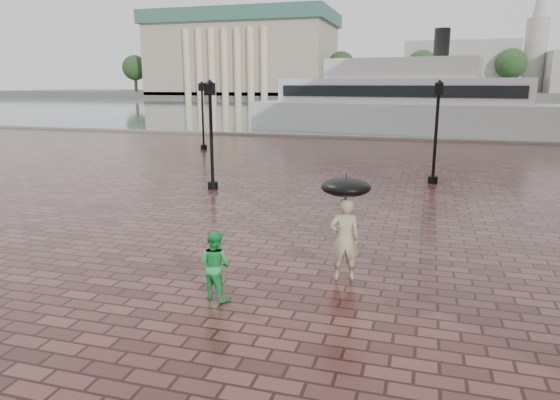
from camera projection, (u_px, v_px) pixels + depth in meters
name	position (u px, v px, depth m)	size (l,w,h in m)	color
ground	(283.00, 300.00, 10.28)	(300.00, 300.00, 0.00)	#331817
harbour_water	(415.00, 107.00, 96.21)	(240.00, 240.00, 0.00)	#495559
quay_edge	(393.00, 139.00, 40.17)	(80.00, 0.60, 0.30)	slate
far_shore	(422.00, 95.00, 159.50)	(300.00, 60.00, 2.00)	#4C4C47
museum	(243.00, 53.00, 157.36)	(57.00, 32.50, 26.00)	gray
far_trees	(422.00, 65.00, 137.04)	(188.00, 8.00, 13.50)	#2D2119
street_lamps	(272.00, 125.00, 25.45)	(15.44, 12.44, 4.40)	black
adult_pedestrian	(344.00, 239.00, 11.20)	(0.69, 0.45, 1.90)	tan
child_pedestrian	(215.00, 265.00, 10.22)	(0.71, 0.55, 1.46)	green
ferry_near	(400.00, 102.00, 45.63)	(28.21, 10.75, 9.03)	silver
umbrella	(346.00, 187.00, 10.93)	(1.10, 1.10, 1.20)	black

